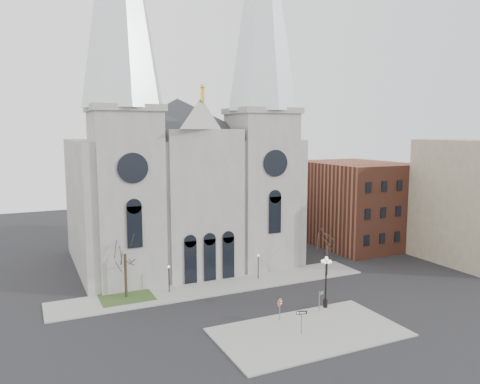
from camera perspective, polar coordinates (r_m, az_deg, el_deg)
name	(u,v)px	position (r m, az deg, el deg)	size (l,w,h in m)	color
ground	(258,319)	(50.01, 2.16, -15.24)	(160.00, 160.00, 0.00)	black
sidewalk_near	(309,332)	(47.43, 8.42, -16.54)	(18.00, 10.00, 0.14)	gray
sidewalk_far	(217,287)	(59.33, -2.81, -11.45)	(40.00, 6.00, 0.14)	gray
grass_patch	(126,297)	(57.26, -13.68, -12.35)	(6.00, 5.00, 0.18)	#344D21
cathedral	(185,137)	(67.25, -6.78, 6.73)	(33.00, 26.66, 54.00)	gray
bg_building_brick	(355,203)	(82.08, 13.85, -1.35)	(14.00, 18.00, 14.00)	brown
bg_building_tan	(470,202)	(76.27, 26.21, -1.05)	(10.00, 14.00, 18.00)	gray
tree_left	(125,251)	(55.65, -13.86, -7.02)	(3.20, 3.20, 7.50)	black
tree_right	(327,243)	(63.46, 10.58, -6.17)	(3.20, 3.20, 6.00)	black
ped_lamp_left	(169,274)	(57.20, -8.67, -9.87)	(0.32, 0.32, 3.26)	black
ped_lamp_right	(258,262)	(61.49, 2.24, -8.55)	(0.32, 0.32, 3.26)	black
stop_sign	(280,305)	(48.97, 4.87, -13.51)	(0.83, 0.11, 2.31)	slate
globe_lamp	(326,275)	(52.32, 10.45, -9.98)	(1.33, 1.33, 5.71)	black
one_way_sign	(302,318)	(46.25, 7.51, -14.94)	(1.00, 0.34, 2.37)	slate
street_name_sign	(320,299)	(51.98, 9.70, -12.75)	(0.68, 0.24, 2.17)	slate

